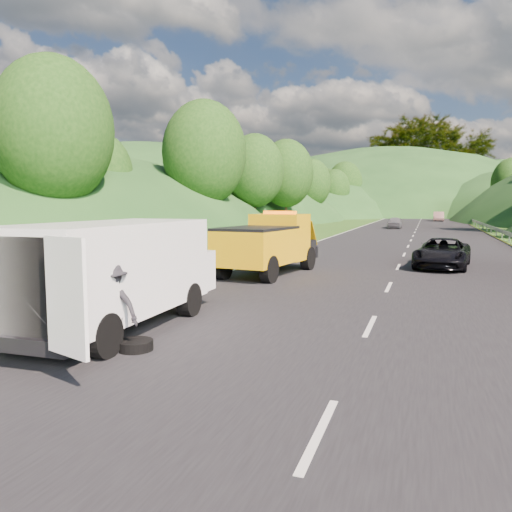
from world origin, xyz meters
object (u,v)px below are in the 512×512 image
at_px(tow_truck, 269,244).
at_px(woman, 179,294).
at_px(worker, 113,353).
at_px(suitcase, 160,284).
at_px(white_van, 116,270).
at_px(passing_suv, 442,268).
at_px(spare_tire, 136,351).
at_px(child, 197,303).

xyz_separation_m(tow_truck, woman, (-1.41, -5.34, -1.30)).
xyz_separation_m(worker, suitcase, (-2.43, 6.10, 0.31)).
bearing_deg(white_van, passing_suv, 61.56).
height_order(worker, spare_tire, worker).
bearing_deg(white_van, worker, -59.27).
relative_size(suitcase, passing_suv, 0.13).
distance_m(suitcase, passing_suv, 13.55).
height_order(tow_truck, child, tow_truck).
relative_size(tow_truck, white_van, 0.89).
relative_size(tow_truck, passing_suv, 1.31).
distance_m(worker, spare_tire, 0.44).
bearing_deg(child, worker, -57.77).
bearing_deg(suitcase, woman, 17.49).
height_order(white_van, child, white_van).
height_order(suitcase, spare_tire, suitcase).
bearing_deg(woman, tow_truck, -45.77).
bearing_deg(spare_tire, woman, 109.80).
xyz_separation_m(woman, suitcase, (-0.61, -0.19, 0.31)).
relative_size(woman, passing_suv, 0.35).
bearing_deg(spare_tire, worker, -143.20).
relative_size(white_van, spare_tire, 10.04).
distance_m(white_van, woman, 4.97).
xyz_separation_m(worker, passing_suv, (6.55, 16.24, 0.00)).
bearing_deg(woman, worker, 165.10).
relative_size(white_van, passing_suv, 1.47).
xyz_separation_m(woman, child, (1.20, -1.20, 0.00)).
height_order(woman, passing_suv, woman).
distance_m(tow_truck, suitcase, 5.97).
relative_size(tow_truck, woman, 3.80).
height_order(woman, child, woman).
bearing_deg(tow_truck, white_van, -86.43).
bearing_deg(spare_tire, suitcase, 115.51).
relative_size(woman, child, 1.64).
bearing_deg(child, woman, 160.49).
distance_m(child, suitcase, 2.10).
bearing_deg(child, tow_truck, 113.58).
relative_size(tow_truck, suitcase, 10.20).
xyz_separation_m(suitcase, passing_suv, (8.98, 10.14, -0.31)).
height_order(woman, worker, worker).
distance_m(white_van, child, 3.79).
relative_size(white_van, woman, 4.27).
height_order(tow_truck, white_van, tow_truck).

